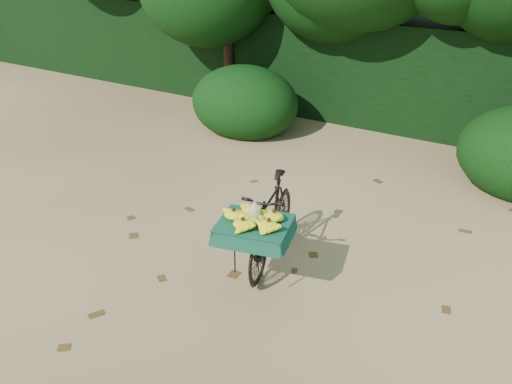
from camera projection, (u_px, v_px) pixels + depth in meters
The scene contains 6 objects.
ground at pixel (278, 338), 4.76m from camera, with size 80.00×80.00×0.00m, color tan.
vendor_bicycle at pixel (271, 221), 5.65m from camera, with size 0.91×1.73×0.93m.
hedge_backdrop at pixel (456, 77), 9.19m from camera, with size 26.00×1.80×1.80m, color black.
tree_row at pixel (413, 12), 8.37m from camera, with size 14.50×2.00×4.00m, color black, non-canonical shape.
bush_clumps at pixel (455, 145), 7.63m from camera, with size 8.80×1.70×0.90m, color black, non-canonical shape.
leaf_litter at pixel (310, 298), 5.26m from camera, with size 7.00×7.30×0.01m, color #503415, non-canonical shape.
Camera 1 is at (1.71, -3.25, 3.30)m, focal length 38.00 mm.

